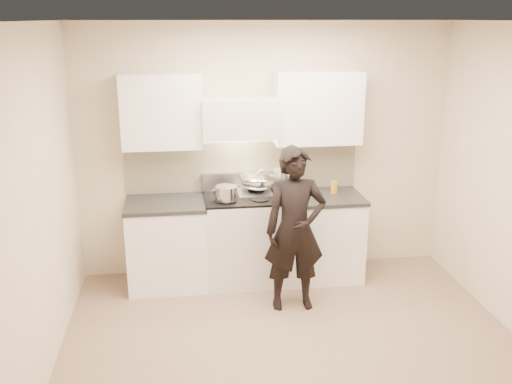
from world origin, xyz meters
TOP-DOWN VIEW (x-y plane):
  - ground_plane at (0.00, 0.00)m, footprint 4.00×4.00m
  - room_shell at (-0.06, 0.37)m, footprint 4.04×3.54m
  - stove at (-0.30, 1.42)m, footprint 0.76×0.65m
  - counter_right at (0.53, 1.43)m, footprint 0.92×0.67m
  - counter_left at (-1.08, 1.43)m, footprint 0.82×0.67m
  - wok at (-0.10, 1.57)m, footprint 0.38×0.45m
  - stock_pot at (-0.46, 1.28)m, footprint 0.30×0.27m
  - utensil_crock at (0.27, 1.67)m, footprint 0.12×0.12m
  - spice_jar at (0.47, 1.62)m, footprint 0.04×0.04m
  - oil_glass at (0.71, 1.49)m, footprint 0.07×0.07m
  - person at (0.14, 0.77)m, footprint 0.59×0.39m

SIDE VIEW (x-z plane):
  - ground_plane at x=0.00m, z-range 0.00..0.00m
  - counter_right at x=0.53m, z-range 0.00..0.92m
  - counter_left at x=-1.08m, z-range 0.00..0.92m
  - stove at x=-0.30m, z-range 0.00..0.95m
  - person at x=0.14m, z-range 0.00..1.60m
  - spice_jar at x=0.47m, z-range 0.92..1.01m
  - oil_glass at x=0.71m, z-range 0.92..1.05m
  - utensil_crock at x=0.27m, z-range 0.86..1.18m
  - stock_pot at x=-0.46m, z-range 0.96..1.10m
  - wok at x=-0.10m, z-range 0.91..1.21m
  - room_shell at x=-0.06m, z-range 0.25..2.95m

